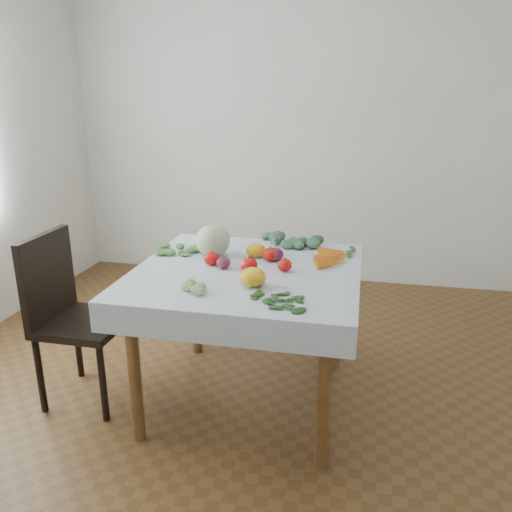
{
  "coord_description": "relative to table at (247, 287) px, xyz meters",
  "views": [
    {
      "loc": [
        0.55,
        -2.32,
        1.59
      ],
      "look_at": [
        0.04,
        0.02,
        0.82
      ],
      "focal_mm": 35.0,
      "sensor_mm": 36.0,
      "label": 1
    }
  ],
  "objects": [
    {
      "name": "onion_b",
      "position": [
        -0.12,
        -0.02,
        0.13
      ],
      "size": [
        0.09,
        0.09,
        0.06
      ],
      "primitive_type": "ellipsoid",
      "rotation": [
        0.0,
        0.0,
        0.35
      ],
      "color": "#591939",
      "rests_on": "tablecloth"
    },
    {
      "name": "heirloom_front",
      "position": [
        0.08,
        -0.23,
        0.15
      ],
      "size": [
        0.16,
        0.16,
        0.09
      ],
      "primitive_type": "ellipsoid",
      "rotation": [
        0.0,
        0.0,
        -0.41
      ],
      "color": "yellow",
      "rests_on": "tablecloth"
    },
    {
      "name": "tablecloth",
      "position": [
        0.0,
        0.0,
        0.1
      ],
      "size": [
        1.12,
        1.12,
        0.01
      ],
      "primitive_type": "cube",
      "color": "white",
      "rests_on": "table"
    },
    {
      "name": "tomatillo_cluster",
      "position": [
        -0.13,
        -0.35,
        0.12
      ],
      "size": [
        0.15,
        0.09,
        0.04
      ],
      "color": "#ABC672",
      "rests_on": "tablecloth"
    },
    {
      "name": "tomato_b",
      "position": [
        0.02,
        -0.05,
        0.14
      ],
      "size": [
        0.1,
        0.1,
        0.07
      ],
      "primitive_type": "ellipsoid",
      "rotation": [
        0.0,
        0.0,
        0.18
      ],
      "color": "red",
      "rests_on": "tablecloth"
    },
    {
      "name": "basil_bunch",
      "position": [
        0.22,
        -0.38,
        0.11
      ],
      "size": [
        0.25,
        0.19,
        0.01
      ],
      "color": "#26541A",
      "rests_on": "tablecloth"
    },
    {
      "name": "table",
      "position": [
        0.0,
        0.0,
        0.0
      ],
      "size": [
        1.0,
        1.0,
        0.75
      ],
      "color": "brown",
      "rests_on": "ground"
    },
    {
      "name": "tomato_d",
      "position": [
        0.19,
        0.01,
        0.13
      ],
      "size": [
        0.09,
        0.09,
        0.06
      ],
      "primitive_type": "ellipsoid",
      "rotation": [
        0.0,
        0.0,
        0.42
      ],
      "color": "red",
      "rests_on": "tablecloth"
    },
    {
      "name": "kale_bunch",
      "position": [
        0.16,
        0.48,
        0.12
      ],
      "size": [
        0.36,
        0.28,
        0.05
      ],
      "color": "#3D654C",
      "rests_on": "tablecloth"
    },
    {
      "name": "ground",
      "position": [
        0.0,
        0.0,
        -0.65
      ],
      "size": [
        4.0,
        4.0,
        0.0
      ],
      "primitive_type": "plane",
      "color": "brown"
    },
    {
      "name": "tomato_c",
      "position": [
        -0.19,
        0.02,
        0.14
      ],
      "size": [
        0.09,
        0.09,
        0.07
      ],
      "primitive_type": "ellipsoid",
      "rotation": [
        0.0,
        0.0,
        0.2
      ],
      "color": "red",
      "rests_on": "tablecloth"
    },
    {
      "name": "back_wall",
      "position": [
        0.0,
        2.0,
        0.7
      ],
      "size": [
        4.0,
        0.04,
        2.7
      ],
      "primitive_type": "cube",
      "color": "beige",
      "rests_on": "ground"
    },
    {
      "name": "heirloom_back",
      "position": [
        0.0,
        0.2,
        0.14
      ],
      "size": [
        0.13,
        0.13,
        0.07
      ],
      "primitive_type": "ellipsoid",
      "rotation": [
        0.0,
        0.0,
        -0.27
      ],
      "color": "yellow",
      "rests_on": "tablecloth"
    },
    {
      "name": "carrot_bunch",
      "position": [
        0.42,
        0.24,
        0.12
      ],
      "size": [
        0.19,
        0.33,
        0.03
      ],
      "color": "orange",
      "rests_on": "tablecloth"
    },
    {
      "name": "dill_bunch",
      "position": [
        -0.43,
        0.18,
        0.12
      ],
      "size": [
        0.26,
        0.2,
        0.03
      ],
      "color": "#497B38",
      "rests_on": "tablecloth"
    },
    {
      "name": "chair",
      "position": [
        -0.93,
        -0.17,
        -0.13
      ],
      "size": [
        0.42,
        0.42,
        0.92
      ],
      "color": "black",
      "rests_on": "ground"
    },
    {
      "name": "tomato_a",
      "position": [
        0.09,
        0.15,
        0.14
      ],
      "size": [
        0.1,
        0.1,
        0.07
      ],
      "primitive_type": "ellipsoid",
      "rotation": [
        0.0,
        0.0,
        0.25
      ],
      "color": "red",
      "rests_on": "tablecloth"
    },
    {
      "name": "cabbage",
      "position": [
        -0.23,
        0.17,
        0.19
      ],
      "size": [
        0.2,
        0.2,
        0.17
      ],
      "primitive_type": "ellipsoid",
      "rotation": [
        0.0,
        0.0,
        -0.06
      ],
      "color": "#B2C1A2",
      "rests_on": "tablecloth"
    },
    {
      "name": "onion_a",
      "position": [
        0.12,
        0.16,
        0.14
      ],
      "size": [
        0.1,
        0.1,
        0.07
      ],
      "primitive_type": "ellipsoid",
      "rotation": [
        0.0,
        0.0,
        0.21
      ],
      "color": "#591939",
      "rests_on": "tablecloth"
    }
  ]
}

